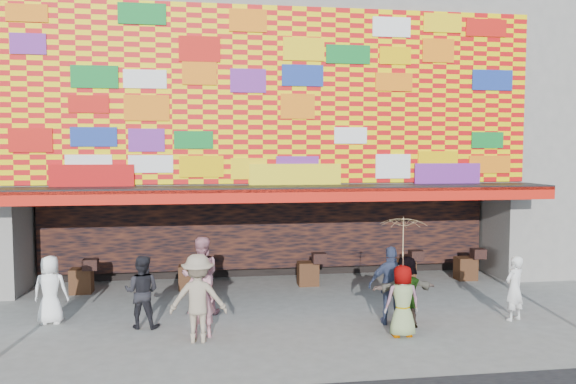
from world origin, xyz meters
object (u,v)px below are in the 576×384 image
at_px(ped_a, 50,290).
at_px(parasol, 403,238).
at_px(ped_b, 201,299).
at_px(ped_c, 142,292).
at_px(ped_g, 402,301).
at_px(ped_h, 514,288).
at_px(ped_i, 201,275).
at_px(ped_d, 198,298).
at_px(ped_e, 392,285).
at_px(ped_f, 406,291).

distance_m(ped_a, parasol, 8.15).
distance_m(ped_b, ped_c, 1.60).
distance_m(ped_a, ped_g, 8.04).
xyz_separation_m(ped_c, ped_h, (8.66, -0.70, -0.06)).
relative_size(ped_a, ped_i, 0.84).
relative_size(ped_g, parasol, 0.84).
bearing_deg(ped_b, ped_i, -98.34).
relative_size(ped_d, ped_g, 1.19).
height_order(ped_c, ped_d, ped_d).
distance_m(ped_a, ped_e, 7.91).
bearing_deg(ped_b, ped_a, -32.15).
bearing_deg(ped_g, ped_c, -13.82).
relative_size(ped_h, ped_i, 0.81).
relative_size(ped_c, ped_e, 0.91).
height_order(ped_a, ped_h, ped_a).
xyz_separation_m(ped_a, ped_h, (10.80, -1.31, -0.03)).
xyz_separation_m(ped_h, parasol, (-3.02, -0.74, 1.39)).
height_order(ped_f, ped_i, ped_i).
xyz_separation_m(ped_c, ped_d, (1.28, -1.14, 0.10)).
bearing_deg(ped_i, ped_h, 165.01).
bearing_deg(ped_c, ped_f, -176.13).
xyz_separation_m(ped_c, ped_i, (1.32, 0.90, 0.13)).
xyz_separation_m(ped_b, parasol, (4.31, -0.55, 1.31)).
xyz_separation_m(ped_e, ped_i, (-4.37, 1.48, 0.05)).
bearing_deg(ped_e, ped_i, -11.14).
relative_size(ped_c, parasol, 0.89).
xyz_separation_m(ped_g, parasol, (0.00, 0.00, 1.38)).
distance_m(ped_i, parasol, 5.06).
bearing_deg(ped_g, ped_i, -27.95).
relative_size(ped_e, ped_g, 1.17).
bearing_deg(ped_d, ped_h, -171.48).
height_order(ped_d, parasol, parasol).
distance_m(ped_b, parasol, 4.54).
bearing_deg(ped_g, ped_a, -14.26).
bearing_deg(ped_e, ped_d, 14.85).
bearing_deg(ped_b, ped_d, 68.94).
distance_m(ped_f, ped_g, 0.69).
height_order(ped_e, ped_f, ped_e).
bearing_deg(ped_d, ped_c, -36.69).
bearing_deg(ped_a, ped_e, 175.71).
bearing_deg(ped_d, ped_e, -167.64).
bearing_deg(ped_g, parasol, -0.00).
height_order(ped_b, ped_f, ped_b).
bearing_deg(ped_g, ped_b, -6.85).
xyz_separation_m(ped_d, ped_f, (4.67, 0.32, -0.11)).
bearing_deg(ped_f, ped_b, -4.88).
bearing_deg(ped_a, ped_b, 161.07).
distance_m(ped_h, parasol, 3.41).
height_order(ped_b, ped_e, ped_e).
height_order(ped_a, parasol, parasol).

